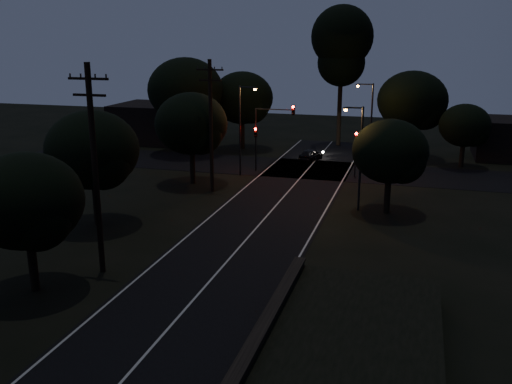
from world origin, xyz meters
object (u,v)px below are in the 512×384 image
Objects in this scene: signal_left at (256,141)px; signal_right at (356,146)px; streetlight_a at (242,124)px; signal_mast at (274,125)px; utility_pole_mid at (95,167)px; utility_pole_far at (211,124)px; tall_pine at (342,45)px; streetlight_c at (359,151)px; streetlight_b at (369,120)px; car at (311,155)px.

signal_right is at bearing 0.00° from signal_left.
signal_mast is at bearing 39.77° from streetlight_a.
utility_pole_mid reaches higher than signal_mast.
utility_pole_far is 1.31× the size of streetlight_a.
tall_pine reaches higher than signal_left.
utility_pole_far is 1.40× the size of streetlight_c.
utility_pole_far is at bearing -133.30° from streetlight_b.
streetlight_a is (-2.39, -1.99, 0.30)m from signal_mast.
utility_pole_far is at bearing -143.00° from signal_right.
signal_left is at bearing -157.95° from streetlight_b.
streetlight_a and streetlight_b have the same top height.
streetlight_c reaches higher than car.
car is at bearing 68.58° from utility_pole_far.
streetlight_b is (8.22, 4.01, 0.30)m from signal_mast.
utility_pole_far is 12.05m from streetlight_c.
tall_pine is at bearing 100.93° from streetlight_c.
signal_mast reaches higher than signal_left.
tall_pine is at bearing 103.49° from signal_right.
utility_pole_mid is 1.47× the size of streetlight_c.
streetlight_a is 10.17m from car.
tall_pine is 2.49× the size of signal_mast.
streetlight_a reaches higher than signal_mast.
streetlight_c is (1.23, -9.99, 1.51)m from signal_right.
tall_pine is 3.80× the size of signal_right.
streetlight_c is at bearing -87.86° from streetlight_b.
tall_pine reaches higher than streetlight_c.
utility_pole_far is 16.51m from streetlight_b.
signal_left is 2.26m from signal_mast.
signal_mast is (-7.51, 0.00, 1.50)m from signal_right.
streetlight_b is at bearing 92.14° from streetlight_c.
utility_pole_far is 24.72m from tall_pine.
car is at bearing 79.96° from utility_pole_mid.
tall_pine is 17.57m from signal_right.
utility_pole_mid reaches higher than streetlight_b.
utility_pole_far is 8.53m from signal_left.
streetlight_b is 1.07× the size of streetlight_c.
utility_pole_far is 2.56× the size of signal_left.
tall_pine reaches higher than signal_mast.
streetlight_c is at bearing 51.74° from utility_pole_mid.
tall_pine is 4.51× the size of car.
signal_mast is (3.09, 7.99, -1.15)m from utility_pole_far.
signal_mast is 13.28m from streetlight_c.
streetlight_a is (-6.31, -17.00, -6.59)m from tall_pine.
streetlight_b is (10.61, 6.00, 0.00)m from streetlight_a.
utility_pole_mid is at bearing -112.99° from signal_right.
utility_pole_far reaches higher than signal_right.
utility_pole_far is at bearing -99.94° from signal_left.
streetlight_a reaches higher than signal_left.
utility_pole_mid is 27.30m from signal_right.
utility_pole_mid is at bearing -128.26° from streetlight_c.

